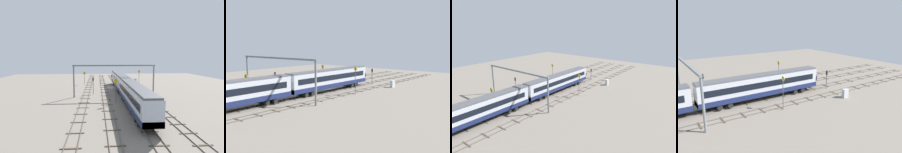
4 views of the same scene
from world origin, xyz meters
The scene contains 12 objects.
ground_plane centered at (0.00, 0.00, 0.00)m, with size 102.48×102.48×0.00m, color slate.
track_near_foreground centered at (0.00, -7.37, 0.06)m, with size 86.48×2.40×0.16m.
track_with_train centered at (0.00, -2.46, 0.07)m, with size 86.48×2.40×0.16m.
track_middle centered at (0.00, 2.46, 0.07)m, with size 86.48×2.40×0.16m.
track_second_far centered at (0.00, 7.37, 0.07)m, with size 86.48×2.40×0.16m.
train centered at (-14.04, -2.46, 2.66)m, with size 50.40×3.24×4.80m.
overhead_gantry centered at (-14.70, 0.20, 6.24)m, with size 0.40×20.64×8.06m.
speed_sign_near_foreground centered at (-1.77, -8.99, 3.67)m, with size 0.14×0.85×5.84m.
speed_sign_far_trackside centered at (8.35, 9.21, 3.12)m, with size 0.14×1.05×4.62m.
signal_light_trackside_approach centered at (-11.05, 5.56, 2.96)m, with size 0.31×0.32×4.52m.
signal_light_trackside_departure centered at (12.48, -4.18, 2.67)m, with size 0.31×0.32×4.03m.
relay_cabinet centered at (11.51, -10.56, 0.85)m, with size 1.23×0.70×1.70m.
Camera 4 is at (-20.89, -39.45, 15.00)m, focal length 36.51 mm.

